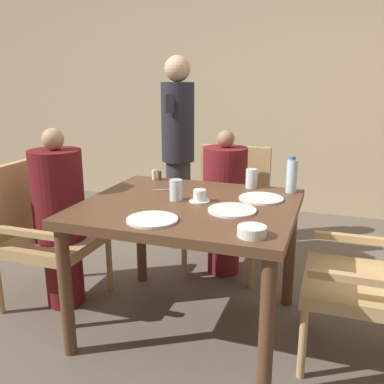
# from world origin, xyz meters

# --- Properties ---
(ground_plane) EXTENTS (16.00, 16.00, 0.00)m
(ground_plane) POSITION_xyz_m (0.00, 0.00, 0.00)
(ground_plane) COLOR #60564C
(wall_back) EXTENTS (8.00, 0.06, 2.80)m
(wall_back) POSITION_xyz_m (0.00, 2.53, 1.40)
(wall_back) COLOR tan
(wall_back) RESTS_ON ground_plane
(dining_table) EXTENTS (1.17, 1.03, 0.77)m
(dining_table) POSITION_xyz_m (0.00, 0.00, 0.67)
(dining_table) COLOR brown
(dining_table) RESTS_ON ground_plane
(chair_left_side) EXTENTS (0.56, 0.56, 0.92)m
(chair_left_side) POSITION_xyz_m (-1.01, 0.00, 0.50)
(chair_left_side) COLOR tan
(chair_left_side) RESTS_ON ground_plane
(diner_in_left_chair) EXTENTS (0.32, 0.32, 1.15)m
(diner_in_left_chair) POSITION_xyz_m (-0.86, 0.00, 0.59)
(diner_in_left_chair) COLOR #5B1419
(diner_in_left_chair) RESTS_ON ground_plane
(chair_far_side) EXTENTS (0.56, 0.56, 0.92)m
(chair_far_side) POSITION_xyz_m (0.00, 0.94, 0.50)
(chair_far_side) COLOR tan
(chair_far_side) RESTS_ON ground_plane
(diner_in_far_chair) EXTENTS (0.32, 0.32, 1.08)m
(diner_in_far_chair) POSITION_xyz_m (-0.00, 0.79, 0.56)
(diner_in_far_chair) COLOR maroon
(diner_in_far_chair) RESTS_ON ground_plane
(chair_right_side) EXTENTS (0.56, 0.56, 0.92)m
(chair_right_side) POSITION_xyz_m (1.01, 0.00, 0.50)
(chair_right_side) COLOR tan
(chair_right_side) RESTS_ON ground_plane
(standing_host) EXTENTS (0.27, 0.31, 1.61)m
(standing_host) POSITION_xyz_m (-0.51, 1.18, 0.87)
(standing_host) COLOR #2D2D33
(standing_host) RESTS_ON ground_plane
(plate_main_left) EXTENTS (0.25, 0.25, 0.01)m
(plate_main_left) POSITION_xyz_m (0.26, -0.07, 0.78)
(plate_main_left) COLOR white
(plate_main_left) RESTS_ON dining_table
(plate_main_right) EXTENTS (0.25, 0.25, 0.01)m
(plate_main_right) POSITION_xyz_m (0.37, 0.20, 0.78)
(plate_main_right) COLOR white
(plate_main_right) RESTS_ON dining_table
(plate_dessert_center) EXTENTS (0.25, 0.25, 0.01)m
(plate_dessert_center) POSITION_xyz_m (-0.07, -0.34, 0.78)
(plate_dessert_center) COLOR white
(plate_dessert_center) RESTS_ON dining_table
(teacup_with_saucer) EXTENTS (0.12, 0.12, 0.07)m
(teacup_with_saucer) POSITION_xyz_m (0.05, 0.05, 0.80)
(teacup_with_saucer) COLOR white
(teacup_with_saucer) RESTS_ON dining_table
(bowl_small) EXTENTS (0.13, 0.13, 0.05)m
(bowl_small) POSITION_xyz_m (0.43, -0.39, 0.79)
(bowl_small) COLOR white
(bowl_small) RESTS_ON dining_table
(water_bottle) EXTENTS (0.06, 0.06, 0.22)m
(water_bottle) POSITION_xyz_m (0.51, 0.41, 0.87)
(water_bottle) COLOR silver
(water_bottle) RESTS_ON dining_table
(glass_tall_near) EXTENTS (0.07, 0.07, 0.12)m
(glass_tall_near) POSITION_xyz_m (-0.09, 0.03, 0.83)
(glass_tall_near) COLOR silver
(glass_tall_near) RESTS_ON dining_table
(glass_tall_mid) EXTENTS (0.07, 0.07, 0.12)m
(glass_tall_mid) POSITION_xyz_m (0.26, 0.44, 0.83)
(glass_tall_mid) COLOR silver
(glass_tall_mid) RESTS_ON dining_table
(salt_shaker) EXTENTS (0.03, 0.03, 0.07)m
(salt_shaker) POSITION_xyz_m (-0.41, 0.44, 0.80)
(salt_shaker) COLOR white
(salt_shaker) RESTS_ON dining_table
(pepper_shaker) EXTENTS (0.03, 0.03, 0.06)m
(pepper_shaker) POSITION_xyz_m (-0.37, 0.44, 0.80)
(pepper_shaker) COLOR #4C3D2D
(pepper_shaker) RESTS_ON dining_table
(fork_beside_plate) EXTENTS (0.17, 0.12, 0.00)m
(fork_beside_plate) POSITION_xyz_m (-0.20, 0.24, 0.77)
(fork_beside_plate) COLOR silver
(fork_beside_plate) RESTS_ON dining_table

